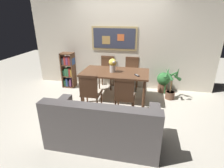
{
  "coord_description": "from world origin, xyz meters",
  "views": [
    {
      "loc": [
        0.78,
        -3.51,
        2.03
      ],
      "look_at": [
        0.07,
        -0.13,
        0.65
      ],
      "focal_mm": 28.03,
      "sensor_mm": 36.0,
      "label": 1
    }
  ],
  "objects": [
    {
      "name": "dining_chair_near_left",
      "position": [
        -0.36,
        -0.31,
        0.54
      ],
      "size": [
        0.4,
        0.41,
        0.91
      ],
      "color": "brown",
      "rests_on": "ground_plane"
    },
    {
      "name": "bookshelf",
      "position": [
        -1.46,
        1.03,
        0.5
      ],
      "size": [
        0.36,
        0.28,
        1.02
      ],
      "color": "brown",
      "rests_on": "ground_plane"
    },
    {
      "name": "ground_plane",
      "position": [
        0.0,
        0.0,
        0.0
      ],
      "size": [
        12.0,
        12.0,
        0.0
      ],
      "primitive_type": "plane",
      "color": "beige"
    },
    {
      "name": "leather_couch",
      "position": [
        0.14,
        -1.19,
        0.31
      ],
      "size": [
        1.8,
        0.84,
        0.84
      ],
      "color": "#514C4C",
      "rests_on": "ground_plane"
    },
    {
      "name": "dining_table",
      "position": [
        0.03,
        0.48,
        0.64
      ],
      "size": [
        1.62,
        0.89,
        0.73
      ],
      "color": "brown",
      "rests_on": "ground_plane"
    },
    {
      "name": "potted_ivy",
      "position": [
        1.25,
        1.19,
        0.31
      ],
      "size": [
        0.35,
        0.35,
        0.56
      ],
      "color": "brown",
      "rests_on": "ground_plane"
    },
    {
      "name": "dining_chair_far_left",
      "position": [
        -0.36,
        1.24,
        0.54
      ],
      "size": [
        0.4,
        0.41,
        0.91
      ],
      "color": "brown",
      "rests_on": "ground_plane"
    },
    {
      "name": "flower_vase",
      "position": [
        -0.03,
        0.45,
        0.92
      ],
      "size": [
        0.2,
        0.18,
        0.33
      ],
      "color": "beige",
      "rests_on": "dining_table"
    },
    {
      "name": "tv_remote",
      "position": [
        0.57,
        0.28,
        0.74
      ],
      "size": [
        0.13,
        0.15,
        0.02
      ],
      "color": "black",
      "rests_on": "dining_table"
    },
    {
      "name": "potted_palm",
      "position": [
        1.41,
        0.77,
        0.37
      ],
      "size": [
        0.43,
        0.43,
        0.88
      ],
      "color": "brown",
      "rests_on": "ground_plane"
    },
    {
      "name": "dining_chair_near_right",
      "position": [
        0.38,
        -0.34,
        0.54
      ],
      "size": [
        0.4,
        0.41,
        0.91
      ],
      "color": "brown",
      "rests_on": "ground_plane"
    },
    {
      "name": "wall_back_with_painting",
      "position": [
        -0.0,
        1.42,
        1.3
      ],
      "size": [
        5.2,
        0.14,
        2.6
      ],
      "color": "beige",
      "rests_on": "ground_plane"
    },
    {
      "name": "dining_chair_far_right",
      "position": [
        0.35,
        1.28,
        0.54
      ],
      "size": [
        0.4,
        0.41,
        0.91
      ],
      "color": "brown",
      "rests_on": "ground_plane"
    }
  ]
}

